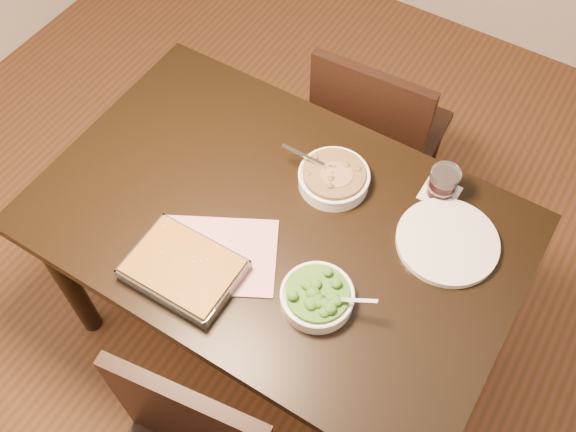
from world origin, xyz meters
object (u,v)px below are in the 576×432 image
at_px(baking_dish, 184,270).
at_px(wine_tumbler, 443,182).
at_px(stew_bowl, 334,177).
at_px(table, 277,237).
at_px(chair_far, 375,134).
at_px(broccoli_bowl, 317,296).
at_px(dinner_plate, 447,242).

distance_m(baking_dish, wine_tumbler, 0.78).
relative_size(stew_bowl, baking_dish, 0.79).
xyz_separation_m(table, chair_far, (0.02, 0.65, -0.15)).
bearing_deg(chair_far, broccoli_bowl, 101.81).
relative_size(table, chair_far, 1.55).
distance_m(broccoli_bowl, dinner_plate, 0.41).
bearing_deg(chair_far, dinner_plate, 130.41).
xyz_separation_m(baking_dish, wine_tumbler, (0.48, 0.62, 0.03)).
bearing_deg(dinner_plate, wine_tumbler, 120.65).
bearing_deg(baking_dish, chair_far, 81.30).
height_order(stew_bowl, wine_tumbler, wine_tumbler).
bearing_deg(broccoli_bowl, wine_tumbler, 75.19).
distance_m(table, stew_bowl, 0.25).
bearing_deg(stew_bowl, chair_far, 97.56).
relative_size(baking_dish, dinner_plate, 1.03).
height_order(table, chair_far, chair_far).
relative_size(stew_bowl, dinner_plate, 0.82).
height_order(broccoli_bowl, baking_dish, broccoli_bowl).
bearing_deg(broccoli_bowl, stew_bowl, 113.18).
bearing_deg(stew_bowl, table, -110.95).
relative_size(table, baking_dish, 4.67).
xyz_separation_m(broccoli_bowl, baking_dish, (-0.35, -0.12, -0.00)).
xyz_separation_m(stew_bowl, wine_tumbler, (0.29, 0.14, 0.02)).
relative_size(stew_bowl, wine_tumbler, 2.44).
distance_m(stew_bowl, baking_dish, 0.52).
height_order(stew_bowl, broccoli_bowl, stew_bowl).
bearing_deg(table, broccoli_bowl, -35.08).
bearing_deg(dinner_plate, stew_bowl, 177.75).
distance_m(wine_tumbler, chair_far, 0.55).
bearing_deg(broccoli_bowl, baking_dish, -160.95).
relative_size(broccoli_bowl, wine_tumbler, 2.25).
xyz_separation_m(stew_bowl, dinner_plate, (0.38, -0.01, -0.02)).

